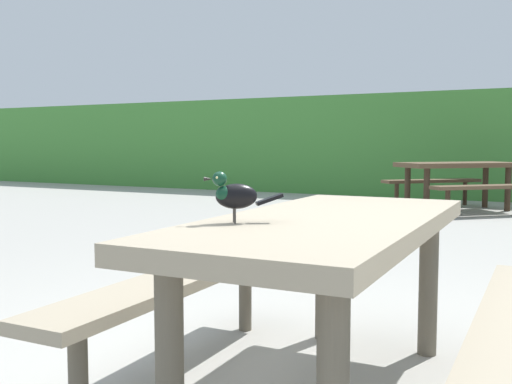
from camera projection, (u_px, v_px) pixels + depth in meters
The scene contains 4 objects.
hedge_wall at pixel (498, 145), 11.06m from camera, with size 28.00×1.53×1.99m, color #428438.
picnic_table_foreground at pixel (328, 262), 2.32m from camera, with size 1.72×1.82×0.74m.
bird_grackle at pixel (234, 194), 2.09m from camera, with size 0.24×0.20×0.18m.
picnic_table_mid_right at pixel (458, 174), 9.01m from camera, with size 2.40×2.40×0.74m.
Camera 1 is at (1.11, -2.12, 1.02)m, focal length 41.43 mm.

